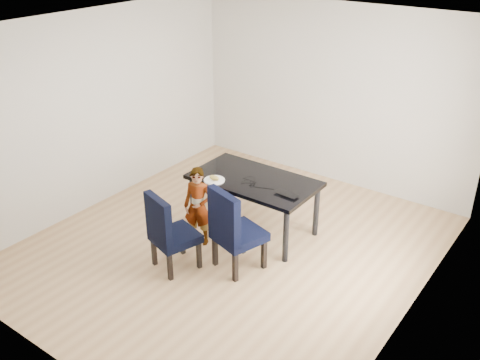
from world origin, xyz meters
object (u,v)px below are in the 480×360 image
Objects in this scene: child at (198,207)px; laptop at (288,193)px; dining_table at (254,205)px; chair_left at (175,231)px; chair_right at (239,228)px; plate at (214,180)px.

child reaches higher than laptop.
chair_left is (-0.26, -1.21, 0.11)m from dining_table.
dining_table is 5.31× the size of laptop.
laptop is (0.83, 1.11, 0.27)m from chair_left.
chair_right reaches higher than laptop.
laptop is at bearing 14.33° from plate.
chair_left is 0.58m from child.
plate is (-0.11, 0.87, 0.27)m from chair_left.
chair_left is at bearing -82.84° from plate.
child is 3.86× the size of plate.
child is at bearing 119.38° from chair_left.
laptop is at bearing 70.17° from chair_left.
plate is (0.01, 0.31, 0.25)m from child.
child is at bearing -173.53° from chair_right.
chair_left is 0.74m from chair_right.
laptop reaches higher than dining_table.
plate reaches higher than dining_table.
child is 1.13m from laptop.
chair_right is at bearing 52.74° from chair_left.
chair_left is at bearing 56.62° from laptop.
dining_table is 0.63m from plate.
plate is at bearing 114.18° from chair_left.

